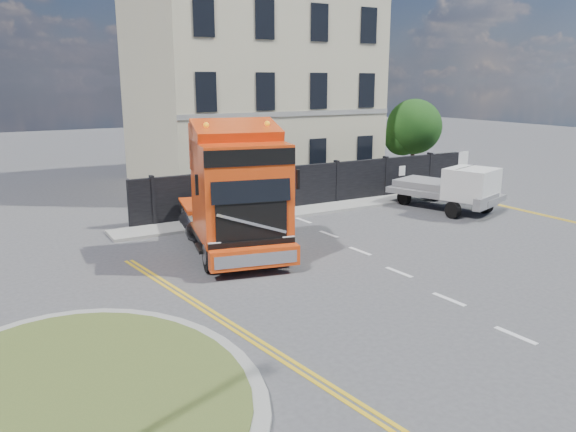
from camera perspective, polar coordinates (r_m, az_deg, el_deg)
ground at (r=16.51m, az=2.42°, el=-7.01°), size 120.00×120.00×0.00m
traffic_island at (r=11.65m, az=-20.51°, el=-16.76°), size 6.80×6.80×0.17m
hoarding_fence at (r=27.00m, az=4.13°, el=3.29°), size 18.80×0.25×2.00m
georgian_building at (r=32.83m, az=-4.03°, el=13.48°), size 12.30×10.30×12.80m
tree at (r=33.95m, az=12.41°, el=8.60°), size 3.20×3.20×4.80m
pavement_far at (r=26.16m, az=4.18°, el=0.85°), size 20.00×1.60×0.12m
truck at (r=18.96m, az=-5.30°, el=1.90°), size 4.22×7.80×4.43m
flatbed_pickup at (r=26.24m, az=17.10°, el=2.71°), size 3.50×5.50×2.10m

